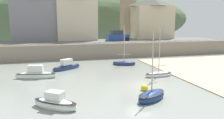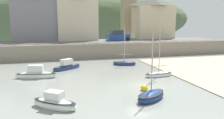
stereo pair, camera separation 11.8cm
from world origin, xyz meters
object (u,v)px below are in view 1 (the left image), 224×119
(sailboat_white_hull, at_px, (55,103))
(waterfront_building_centre, at_px, (76,12))
(sailboat_tall_mast, at_px, (36,75))
(sailboat_far_left, at_px, (124,63))
(waterfront_building_right, at_px, (152,18))
(fishing_boat_green, at_px, (67,67))
(church_with_spire, at_px, (128,0))
(waterfront_building_left, at_px, (37,12))
(parked_car_near_slipway, at_px, (117,36))
(sailboat_nearest_shore, at_px, (159,74))
(rowboat_small_beached, at_px, (152,96))
(mooring_buoy, at_px, (144,88))

(sailboat_white_hull, bearing_deg, waterfront_building_centre, 117.48)
(waterfront_building_centre, bearing_deg, sailboat_white_hull, -99.25)
(sailboat_tall_mast, bearing_deg, sailboat_far_left, 32.19)
(sailboat_far_left, bearing_deg, waterfront_building_right, 75.09)
(fishing_boat_green, xyz_separation_m, sailboat_far_left, (7.79, 0.85, -0.10))
(church_with_spire, distance_m, sailboat_tall_mast, 31.55)
(fishing_boat_green, bearing_deg, sailboat_far_left, -28.59)
(waterfront_building_left, bearing_deg, sailboat_far_left, -51.75)
(waterfront_building_left, relative_size, waterfront_building_centre, 1.01)
(parked_car_near_slipway, bearing_deg, sailboat_far_left, -106.15)
(parked_car_near_slipway, bearing_deg, sailboat_tall_mast, -136.05)
(sailboat_far_left, distance_m, sailboat_nearest_shore, 7.32)
(waterfront_building_centre, relative_size, waterfront_building_right, 1.22)
(fishing_boat_green, distance_m, sailboat_nearest_shore, 11.28)
(waterfront_building_right, distance_m, rowboat_small_beached, 32.39)
(sailboat_tall_mast, height_order, sailboat_far_left, sailboat_far_left)
(sailboat_nearest_shore, height_order, parked_car_near_slipway, sailboat_nearest_shore)
(sailboat_far_left, relative_size, parked_car_near_slipway, 1.30)
(sailboat_tall_mast, bearing_deg, fishing_boat_green, 57.25)
(fishing_boat_green, relative_size, mooring_buoy, 6.28)
(waterfront_building_left, height_order, mooring_buoy, waterfront_building_left)
(fishing_boat_green, relative_size, parked_car_near_slipway, 0.95)
(waterfront_building_centre, xyz_separation_m, sailboat_nearest_shore, (6.30, -22.28, -7.40))
(fishing_boat_green, relative_size, sailboat_nearest_shore, 0.71)
(waterfront_building_centre, bearing_deg, sailboat_tall_mast, -108.21)
(sailboat_nearest_shore, bearing_deg, parked_car_near_slipway, 83.22)
(sailboat_tall_mast, bearing_deg, rowboat_small_beached, -35.44)
(fishing_boat_green, distance_m, sailboat_tall_mast, 4.97)
(fishing_boat_green, distance_m, rowboat_small_beached, 13.88)
(rowboat_small_beached, xyz_separation_m, sailboat_tall_mast, (-8.87, 9.12, 0.08))
(church_with_spire, distance_m, parked_car_near_slipway, 12.24)
(rowboat_small_beached, height_order, sailboat_tall_mast, rowboat_small_beached)
(parked_car_near_slipway, relative_size, mooring_buoy, 6.64)
(waterfront_building_right, relative_size, sailboat_far_left, 1.54)
(waterfront_building_left, distance_m, sailboat_tall_mast, 20.95)
(fishing_boat_green, bearing_deg, waterfront_building_centre, 44.34)
(sailboat_tall_mast, height_order, parked_car_near_slipway, parked_car_near_slipway)
(waterfront_building_right, distance_m, fishing_boat_green, 25.61)
(waterfront_building_right, height_order, sailboat_far_left, waterfront_building_right)
(sailboat_tall_mast, height_order, sailboat_nearest_shore, sailboat_nearest_shore)
(waterfront_building_left, relative_size, sailboat_tall_mast, 2.39)
(waterfront_building_left, height_order, sailboat_white_hull, waterfront_building_left)
(sailboat_tall_mast, bearing_deg, sailboat_nearest_shore, -1.43)
(waterfront_building_right, relative_size, rowboat_small_beached, 1.56)
(sailboat_white_hull, bearing_deg, sailboat_tall_mast, 138.25)
(church_with_spire, height_order, sailboat_tall_mast, church_with_spire)
(waterfront_building_right, xyz_separation_m, sailboat_white_hull, (-20.56, -28.51, -6.36))
(waterfront_building_left, xyz_separation_m, fishing_boat_green, (4.13, -15.99, -7.34))
(sailboat_tall_mast, relative_size, sailboat_nearest_shore, 0.78)
(church_with_spire, height_order, sailboat_far_left, church_with_spire)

